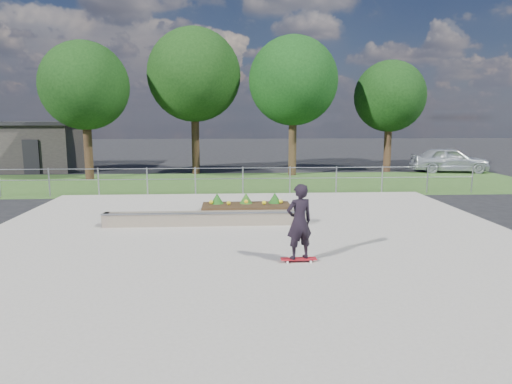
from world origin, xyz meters
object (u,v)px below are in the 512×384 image
parked_car (449,160)px  grind_ledge (205,218)px  planter_bed (246,206)px  skateboarder (299,222)px

parked_car → grind_ledge: bearing=141.6°
grind_ledge → parked_car: 19.12m
planter_bed → skateboarder: bearing=-80.4°
grind_ledge → planter_bed: size_ratio=2.00×
planter_bed → parked_car: 16.84m
grind_ledge → skateboarder: skateboarder is taller
planter_bed → parked_car: bearing=41.5°
planter_bed → parked_car: parked_car is taller
planter_bed → skateboarder: 5.74m
grind_ledge → parked_car: parked_car is taller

